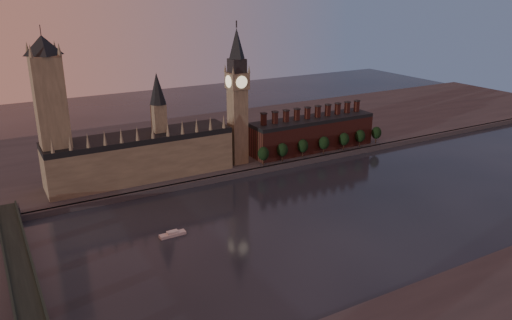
{
  "coord_description": "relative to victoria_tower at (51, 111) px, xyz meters",
  "views": [
    {
      "loc": [
        -159.87,
        -216.49,
        132.01
      ],
      "look_at": [
        -5.24,
        55.0,
        24.86
      ],
      "focal_mm": 35.0,
      "sensor_mm": 36.0,
      "label": 1
    }
  ],
  "objects": [
    {
      "name": "ground",
      "position": [
        120.0,
        -115.0,
        -59.09
      ],
      "size": [
        900.0,
        900.0,
        0.0
      ],
      "primitive_type": "plane",
      "color": "black",
      "rests_on": "ground"
    },
    {
      "name": "north_bank",
      "position": [
        120.0,
        63.04,
        -57.09
      ],
      "size": [
        900.0,
        182.0,
        4.0
      ],
      "color": "#444549",
      "rests_on": "ground"
    },
    {
      "name": "palace_of_westminster",
      "position": [
        55.59,
        -0.09,
        -37.46
      ],
      "size": [
        130.0,
        30.3,
        74.0
      ],
      "color": "gray",
      "rests_on": "north_bank"
    },
    {
      "name": "victoria_tower",
      "position": [
        0.0,
        0.0,
        0.0
      ],
      "size": [
        24.0,
        24.0,
        108.0
      ],
      "color": "gray",
      "rests_on": "north_bank"
    },
    {
      "name": "big_ben",
      "position": [
        130.0,
        -5.0,
        -2.26
      ],
      "size": [
        15.0,
        15.0,
        107.0
      ],
      "color": "gray",
      "rests_on": "north_bank"
    },
    {
      "name": "chimney_block",
      "position": [
        200.0,
        -5.0,
        -41.27
      ],
      "size": [
        110.0,
        25.0,
        37.0
      ],
      "color": "#542520",
      "rests_on": "north_bank"
    },
    {
      "name": "embankment_tree_0",
      "position": [
        143.54,
        -20.86,
        -45.62
      ],
      "size": [
        8.6,
        8.6,
        14.88
      ],
      "color": "black",
      "rests_on": "north_bank"
    },
    {
      "name": "embankment_tree_1",
      "position": [
        161.26,
        -20.07,
        -45.62
      ],
      "size": [
        8.6,
        8.6,
        14.88
      ],
      "color": "black",
      "rests_on": "north_bank"
    },
    {
      "name": "embankment_tree_2",
      "position": [
        180.92,
        -19.53,
        -45.62
      ],
      "size": [
        8.6,
        8.6,
        14.88
      ],
      "color": "black",
      "rests_on": "north_bank"
    },
    {
      "name": "embankment_tree_3",
      "position": [
        200.76,
        -21.14,
        -45.62
      ],
      "size": [
        8.6,
        8.6,
        14.88
      ],
      "color": "black",
      "rests_on": "north_bank"
    },
    {
      "name": "embankment_tree_4",
      "position": [
        221.85,
        -20.78,
        -45.62
      ],
      "size": [
        8.6,
        8.6,
        14.88
      ],
      "color": "black",
      "rests_on": "north_bank"
    },
    {
      "name": "embankment_tree_5",
      "position": [
        239.89,
        -20.09,
        -45.62
      ],
      "size": [
        8.6,
        8.6,
        14.88
      ],
      "color": "black",
      "rests_on": "north_bank"
    },
    {
      "name": "embankment_tree_6",
      "position": [
        258.78,
        -19.52,
        -45.62
      ],
      "size": [
        8.6,
        8.6,
        14.88
      ],
      "color": "black",
      "rests_on": "north_bank"
    },
    {
      "name": "westminster_bridge",
      "position": [
        -35.0,
        -117.7,
        -51.65
      ],
      "size": [
        14.0,
        200.0,
        11.55
      ],
      "color": "#1E2E29",
      "rests_on": "ground"
    },
    {
      "name": "river_boat",
      "position": [
        44.22,
        -88.56,
        -57.94
      ],
      "size": [
        15.02,
        4.6,
        2.99
      ],
      "rotation": [
        0.0,
        0.0,
        0.02
      ],
      "color": "silver",
      "rests_on": "ground"
    }
  ]
}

